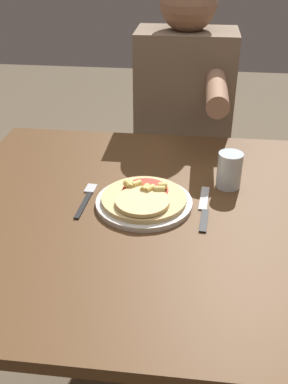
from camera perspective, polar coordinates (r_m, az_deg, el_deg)
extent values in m
cube|color=brown|center=(1.18, 2.06, -3.04)|extent=(1.18, 1.00, 0.03)
cylinder|color=brown|center=(1.85, -13.44, -3.80)|extent=(0.06, 0.06, 0.70)
cylinder|color=silver|center=(1.20, 0.00, -1.36)|extent=(0.26, 0.26, 0.01)
cylinder|color=#DBBC7A|center=(1.19, 0.00, -0.83)|extent=(0.23, 0.23, 0.01)
cylinder|color=#B22D1E|center=(1.22, 0.19, 0.31)|extent=(0.12, 0.12, 0.00)
cylinder|color=#E8C881|center=(1.15, -0.21, -1.17)|extent=(0.14, 0.14, 0.01)
cylinder|color=#E5BC5B|center=(1.19, 1.97, 0.31)|extent=(0.03, 0.02, 0.02)
cylinder|color=#E5BC5B|center=(1.22, -2.03, 0.96)|extent=(0.03, 0.03, 0.02)
cylinder|color=#E5BC5B|center=(1.21, 2.31, 0.77)|extent=(0.03, 0.02, 0.02)
cylinder|color=#E5BC5B|center=(1.21, -1.75, 0.86)|extent=(0.02, 0.03, 0.02)
cylinder|color=#E5BC5B|center=(1.22, -0.94, 0.98)|extent=(0.03, 0.03, 0.02)
cylinder|color=#E5BC5B|center=(1.20, 0.75, 0.36)|extent=(0.03, 0.04, 0.02)
cylinder|color=#E5BC5B|center=(1.20, 0.18, 0.46)|extent=(0.03, 0.03, 0.02)
cube|color=black|center=(1.21, -7.68, -1.62)|extent=(0.02, 0.13, 0.00)
cube|color=silver|center=(1.28, -6.77, 0.46)|extent=(0.03, 0.05, 0.00)
cube|color=black|center=(1.14, 7.63, -3.63)|extent=(0.03, 0.10, 0.00)
cube|color=silver|center=(1.24, 7.65, -0.77)|extent=(0.03, 0.12, 0.00)
cylinder|color=silver|center=(1.28, 10.80, 2.73)|extent=(0.07, 0.07, 0.10)
cylinder|color=#2D2D38|center=(2.02, 2.07, -2.75)|extent=(0.11, 0.11, 0.52)
cylinder|color=#2D2D38|center=(2.02, 6.77, -3.04)|extent=(0.11, 0.11, 0.52)
cube|color=#75604C|center=(1.78, 5.10, 11.40)|extent=(0.37, 0.22, 0.53)
sphere|color=#8E664C|center=(1.70, 5.69, 22.84)|extent=(0.20, 0.20, 0.20)
cylinder|color=#8E664C|center=(1.49, 9.23, 12.43)|extent=(0.07, 0.30, 0.07)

